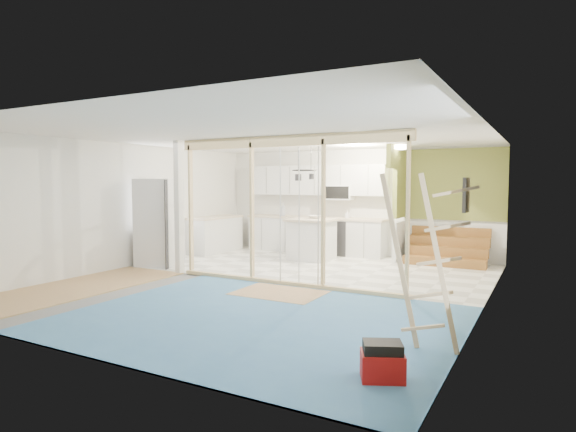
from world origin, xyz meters
The scene contains 17 objects.
room centered at (0.00, 0.00, 1.30)m, with size 7.01×8.01×2.61m.
floor_overlays centered at (0.07, 0.06, 0.01)m, with size 7.00×8.00×0.03m.
stud_frame centered at (-0.27, 0.00, 1.61)m, with size 4.66×0.14×2.60m.
base_cabinets centered at (-1.61, 3.36, 0.47)m, with size 4.45×2.24×0.93m.
upper_cabinets centered at (-0.84, 3.82, 1.82)m, with size 3.60×0.41×0.85m.
green_partition centered at (2.04, 3.66, 0.94)m, with size 2.25×1.51×2.60m.
pot_rack centered at (-0.31, 1.89, 2.00)m, with size 0.52×0.52×0.72m.
sheathing_panel centered at (3.48, -2.00, 1.30)m, with size 0.02×4.00×2.60m, color tan.
electrical_panel centered at (3.43, -1.40, 1.65)m, with size 0.04×0.30×0.40m, color #38383D.
ceiling_light centered at (1.40, 3.00, 2.54)m, with size 0.32×0.32×0.08m, color #FFEABF.
fridge centered at (-3.04, 0.45, 0.94)m, with size 1.01×0.98×1.87m.
island centered at (-0.51, 2.70, 0.48)m, with size 0.99×0.99×0.96m.
bowl centered at (-0.50, 2.81, 1.00)m, with size 0.29×0.29×0.07m, color silver.
soap_bottle_a centered at (-1.78, 3.62, 1.10)m, with size 0.13×0.13×0.34m, color #9EA3B0.
soap_bottle_b centered at (-0.05, 3.74, 1.02)m, with size 0.08×0.08×0.18m, color white.
toolbox centered at (3.00, -3.11, 0.17)m, with size 0.47×0.42×0.36m.
ladder centered at (3.14, -2.16, 0.96)m, with size 1.01×0.12×1.88m.
Camera 1 is at (4.27, -7.23, 1.79)m, focal length 30.00 mm.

